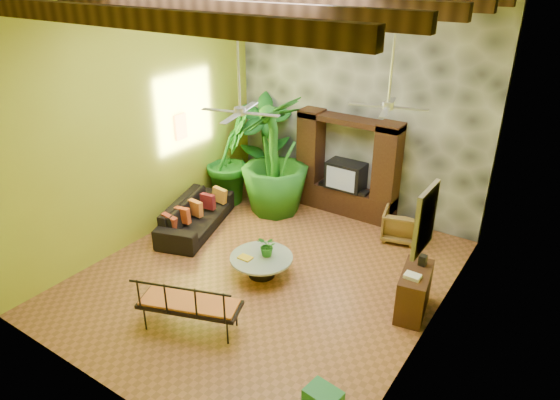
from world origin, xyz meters
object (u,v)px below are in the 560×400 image
Objects in this scene: wicker_armchair at (400,225)px; side_console at (414,292)px; tall_plant_a at (264,146)px; tall_plant_c at (275,156)px; sofa at (196,215)px; tall_plant_b at (229,158)px; coffee_table at (261,263)px; entertainment_center at (346,173)px; ceiling_fan_back at (389,93)px; iron_bench at (186,303)px; ceiling_fan_front at (239,98)px.

wicker_armchair is 2.43m from side_console.
tall_plant_c is at bearing -41.25° from tall_plant_a.
tall_plant_b is (-0.29, 1.55, 0.76)m from sofa.
wicker_armchair is at bearing 106.26° from side_console.
tall_plant_a is at bearing 138.75° from tall_plant_c.
coffee_table is (2.07, -3.03, -0.99)m from tall_plant_a.
tall_plant_c reaches higher than sofa.
tall_plant_a reaches higher than entertainment_center.
entertainment_center is 2.06× the size of coffee_table.
tall_plant_a is at bearing 155.02° from ceiling_fan_back.
coffee_table is at bearing -179.08° from side_console.
coffee_table is (-1.63, -2.72, -0.08)m from wicker_armchair.
side_console is (4.95, -0.13, 0.06)m from sofa.
ceiling_fan_back is at bearing -19.77° from tall_plant_c.
tall_plant_b is (-2.59, -1.00, 0.13)m from entertainment_center.
wicker_armchair is at bearing 49.80° from iron_bench.
ceiling_fan_back is 4.87m from tall_plant_b.
coffee_table is (0.13, 0.32, -3.15)m from ceiling_fan_front.
entertainment_center is 1.10× the size of tall_plant_b.
iron_bench is at bearing -91.97° from coffee_table.
coffee_table is (-1.67, -1.28, -3.15)m from ceiling_fan_back.
ceiling_fan_front reaches higher than iron_bench.
tall_plant_c reaches higher than tall_plant_b.
sofa is at bearing -79.41° from tall_plant_b.
sofa is (-3.90, -0.62, -3.07)m from ceiling_fan_back.
entertainment_center is 2.78m from tall_plant_b.
wicker_armchair is (1.76, 3.03, -3.07)m from ceiling_fan_front.
ceiling_fan_back is at bearing 134.30° from side_console.
entertainment_center is 0.96× the size of tall_plant_a.
ceiling_fan_front is 1.90× the size of side_console.
wicker_armchair is 0.33× the size of tall_plant_b.
tall_plant_a is at bearing 142.27° from side_console.
wicker_armchair is at bearing 59.81° from ceiling_fan_front.
wicker_armchair is 0.29× the size of tall_plant_a.
tall_plant_a is 1.46× the size of iron_bench.
ceiling_fan_back is 0.85× the size of tall_plant_b.
coffee_table is 0.68× the size of iron_bench.
ceiling_fan_front is 0.68× the size of tall_plant_c.
ceiling_fan_back is 5.00m from sofa.
wicker_armchair is at bearing 6.79° from tall_plant_b.
tall_plant_c is (-2.97, 1.07, -2.04)m from ceiling_fan_back.
ceiling_fan_front is at bearing -112.52° from coffee_table.
iron_bench is (-0.13, -5.13, -0.43)m from entertainment_center.
entertainment_center is at bearing -59.85° from sofa.
entertainment_center is 2.45× the size of side_console.
wicker_armchair is (1.56, -0.51, -0.63)m from entertainment_center.
wicker_armchair is at bearing -17.92° from entertainment_center.
iron_bench reaches higher than sofa.
iron_bench is (2.46, -4.13, -0.56)m from tall_plant_b.
sofa is at bearing 168.24° from side_console.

